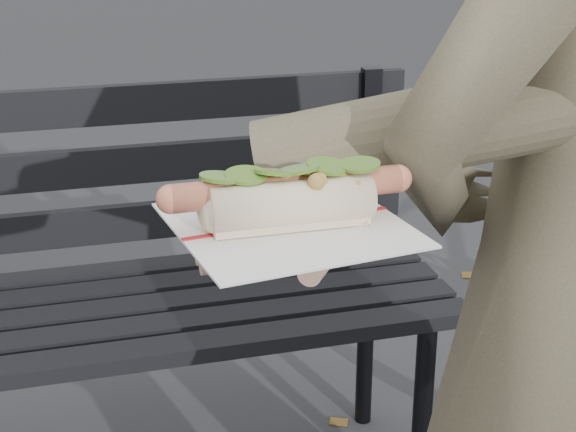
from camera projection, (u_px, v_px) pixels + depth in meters
name	position (u px, v px, depth m)	size (l,w,h in m)	color
park_bench	(65.00, 276.00, 1.75)	(1.50, 0.44, 0.88)	black
person	(571.00, 309.00, 1.04)	(0.58, 0.38, 1.58)	brown
held_hotdog	(452.00, 139.00, 0.86)	(0.62, 0.32, 0.20)	brown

